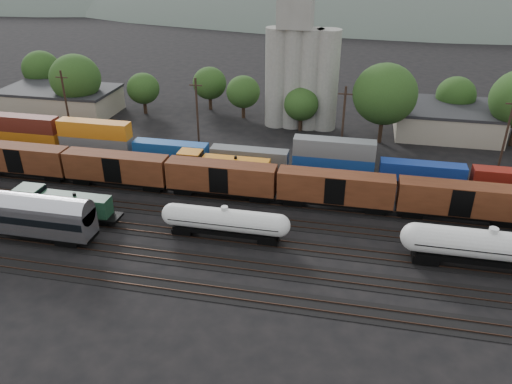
% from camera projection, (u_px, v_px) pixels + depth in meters
% --- Properties ---
extents(ground, '(600.00, 600.00, 0.00)m').
position_uv_depth(ground, '(236.00, 218.00, 64.31)').
color(ground, black).
extents(tracks, '(180.00, 33.20, 0.20)m').
position_uv_depth(tracks, '(236.00, 218.00, 64.29)').
color(tracks, black).
rests_on(tracks, ground).
extents(green_locomotive, '(14.97, 2.64, 3.96)m').
position_uv_depth(green_locomotive, '(58.00, 204.00, 62.96)').
color(green_locomotive, black).
rests_on(green_locomotive, ground).
extents(tank_car_a, '(15.63, 2.80, 4.10)m').
position_uv_depth(tank_car_a, '(225.00, 221.00, 58.85)').
color(tank_car_a, silver).
rests_on(tank_car_a, ground).
extents(tank_car_b, '(18.60, 3.33, 4.88)m').
position_uv_depth(tank_car_b, '(490.00, 247.00, 53.26)').
color(tank_car_b, silver).
rests_on(tank_car_b, ground).
extents(orange_locomotive, '(16.39, 2.73, 4.10)m').
position_uv_depth(orange_locomotive, '(217.00, 166.00, 72.88)').
color(orange_locomotive, black).
rests_on(orange_locomotive, ground).
extents(boxcar_string, '(169.00, 2.90, 4.20)m').
position_uv_depth(boxcar_string, '(335.00, 188.00, 64.98)').
color(boxcar_string, black).
rests_on(boxcar_string, ground).
extents(container_wall, '(164.37, 2.60, 5.80)m').
position_uv_depth(container_wall, '(139.00, 146.00, 79.87)').
color(container_wall, black).
rests_on(container_wall, ground).
extents(grain_silo, '(13.40, 5.00, 29.00)m').
position_uv_depth(grain_silo, '(301.00, 67.00, 89.78)').
color(grain_silo, gray).
rests_on(grain_silo, ground).
extents(industrial_sheds, '(119.38, 17.26, 5.10)m').
position_uv_depth(industrial_sheds, '(316.00, 116.00, 92.53)').
color(industrial_sheds, '#9E937F').
rests_on(industrial_sheds, ground).
extents(tree_band, '(166.54, 21.52, 13.78)m').
position_uv_depth(tree_band, '(333.00, 91.00, 90.70)').
color(tree_band, black).
rests_on(tree_band, ground).
extents(utility_poles, '(122.20, 0.36, 12.00)m').
position_uv_depth(utility_poles, '(268.00, 117.00, 80.56)').
color(utility_poles, black).
rests_on(utility_poles, ground).
extents(distant_hills, '(860.00, 286.00, 130.00)m').
position_uv_depth(distant_hills, '(382.00, 35.00, 295.15)').
color(distant_hills, '#59665B').
rests_on(distant_hills, ground).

